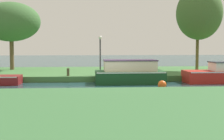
{
  "coord_description": "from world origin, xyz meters",
  "views": [
    {
      "loc": [
        -1.36,
        -20.94,
        2.61
      ],
      "look_at": [
        0.34,
        1.2,
        0.9
      ],
      "focal_mm": 53.27,
      "sensor_mm": 36.0,
      "label": 1
    }
  ],
  "objects_px": {
    "lamp_post": "(100,50)",
    "willow_tree_centre": "(199,13)",
    "forest_barge": "(130,73)",
    "willow_tree_left": "(11,22)",
    "channel_buoy": "(162,85)",
    "mooring_post_near": "(68,72)"
  },
  "relations": [
    {
      "from": "lamp_post",
      "to": "channel_buoy",
      "type": "height_order",
      "value": "lamp_post"
    },
    {
      "from": "lamp_post",
      "to": "mooring_post_near",
      "type": "xyz_separation_m",
      "value": [
        -2.29,
        -0.74,
        -1.52
      ]
    },
    {
      "from": "willow_tree_left",
      "to": "lamp_post",
      "type": "xyz_separation_m",
      "value": [
        7.55,
        -5.45,
        -2.37
      ]
    },
    {
      "from": "willow_tree_left",
      "to": "mooring_post_near",
      "type": "bearing_deg",
      "value": -49.63
    },
    {
      "from": "lamp_post",
      "to": "willow_tree_left",
      "type": "bearing_deg",
      "value": 144.18
    },
    {
      "from": "willow_tree_centre",
      "to": "lamp_post",
      "type": "bearing_deg",
      "value": -160.6
    },
    {
      "from": "willow_tree_centre",
      "to": "channel_buoy",
      "type": "distance_m",
      "value": 10.61
    },
    {
      "from": "forest_barge",
      "to": "willow_tree_centre",
      "type": "bearing_deg",
      "value": 37.58
    },
    {
      "from": "forest_barge",
      "to": "willow_tree_centre",
      "type": "distance_m",
      "value": 9.25
    },
    {
      "from": "forest_barge",
      "to": "channel_buoy",
      "type": "relative_size",
      "value": 9.06
    },
    {
      "from": "willow_tree_left",
      "to": "channel_buoy",
      "type": "distance_m",
      "value": 15.82
    },
    {
      "from": "willow_tree_left",
      "to": "lamp_post",
      "type": "height_order",
      "value": "willow_tree_left"
    },
    {
      "from": "mooring_post_near",
      "to": "lamp_post",
      "type": "bearing_deg",
      "value": 17.84
    },
    {
      "from": "forest_barge",
      "to": "willow_tree_centre",
      "type": "xyz_separation_m",
      "value": [
        6.41,
        4.93,
        4.48
      ]
    },
    {
      "from": "willow_tree_centre",
      "to": "channel_buoy",
      "type": "relative_size",
      "value": 13.79
    },
    {
      "from": "channel_buoy",
      "to": "forest_barge",
      "type": "bearing_deg",
      "value": 116.18
    },
    {
      "from": "forest_barge",
      "to": "willow_tree_left",
      "type": "relative_size",
      "value": 0.78
    },
    {
      "from": "lamp_post",
      "to": "willow_tree_centre",
      "type": "bearing_deg",
      "value": 19.4
    },
    {
      "from": "willow_tree_centre",
      "to": "channel_buoy",
      "type": "xyz_separation_m",
      "value": [
        -4.89,
        -8.03,
        -4.92
      ]
    },
    {
      "from": "lamp_post",
      "to": "forest_barge",
      "type": "bearing_deg",
      "value": -46.68
    },
    {
      "from": "willow_tree_centre",
      "to": "willow_tree_left",
      "type": "bearing_deg",
      "value": 170.94
    },
    {
      "from": "willow_tree_left",
      "to": "channel_buoy",
      "type": "bearing_deg",
      "value": -43.9
    }
  ]
}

